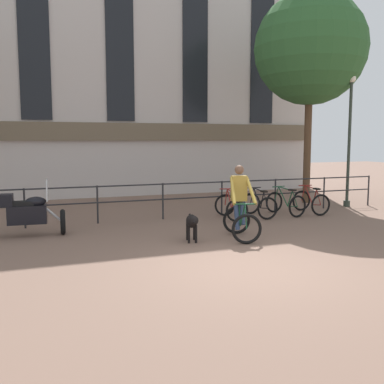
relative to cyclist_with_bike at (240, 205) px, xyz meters
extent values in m
plane|color=#7A5B4C|center=(-0.97, -2.21, -0.76)|extent=(60.00, 60.00, 0.00)
cylinder|color=#232326|center=(-4.72, 2.99, -0.24)|extent=(0.05, 0.05, 1.05)
cylinder|color=#232326|center=(-2.84, 2.99, -0.24)|extent=(0.05, 0.05, 1.05)
cylinder|color=#232326|center=(-0.97, 2.99, -0.24)|extent=(0.05, 0.05, 1.05)
cylinder|color=#232326|center=(0.91, 2.99, -0.24)|extent=(0.05, 0.05, 1.05)
cylinder|color=#232326|center=(2.78, 2.99, -0.24)|extent=(0.05, 0.05, 1.05)
cylinder|color=#232326|center=(4.66, 2.99, -0.24)|extent=(0.05, 0.05, 1.05)
cylinder|color=#232326|center=(6.53, 2.99, -0.24)|extent=(0.05, 0.05, 1.05)
cylinder|color=#232326|center=(-0.97, 2.99, 0.26)|extent=(15.00, 0.04, 0.04)
cylinder|color=#232326|center=(-0.97, 2.99, -0.19)|extent=(15.00, 0.04, 0.04)
cube|color=beige|center=(-0.97, 8.79, 4.82)|extent=(18.00, 0.60, 11.18)
cube|color=brown|center=(-0.97, 8.43, 1.84)|extent=(17.10, 0.12, 0.70)
cube|color=black|center=(-4.12, 8.46, 5.38)|extent=(1.10, 0.06, 6.26)
cube|color=black|center=(-0.97, 8.46, 5.38)|extent=(1.10, 0.06, 6.26)
cube|color=black|center=(2.18, 8.46, 5.38)|extent=(1.10, 0.06, 6.26)
cube|color=black|center=(5.33, 8.46, 5.38)|extent=(1.10, 0.06, 6.26)
torus|color=black|center=(-0.18, -0.66, -0.42)|extent=(0.67, 0.24, 0.68)
torus|color=black|center=(0.11, 0.40, -0.42)|extent=(0.67, 0.24, 0.68)
cylinder|color=#194C2D|center=(-0.07, -0.25, -0.19)|extent=(0.16, 0.48, 0.60)
cylinder|color=#194C2D|center=(0.02, 0.07, -0.22)|extent=(0.09, 0.23, 0.52)
cylinder|color=#194C2D|center=(-0.04, -0.15, 0.07)|extent=(0.21, 0.65, 0.10)
cylinder|color=#194C2D|center=(0.05, 0.19, -0.45)|extent=(0.14, 0.44, 0.08)
cylinder|color=#194C2D|center=(0.08, 0.28, -0.19)|extent=(0.09, 0.26, 0.47)
cylinder|color=#194C2D|center=(-0.15, -0.57, -0.16)|extent=(0.09, 0.22, 0.54)
cylinder|color=#194C2D|center=(-0.13, -0.47, 0.10)|extent=(0.47, 0.16, 0.03)
cube|color=black|center=(0.04, 0.16, 0.06)|extent=(0.18, 0.26, 0.05)
cube|color=#AD8933|center=(0.04, 0.16, 0.39)|extent=(0.40, 0.31, 0.60)
sphere|color=brown|center=(0.04, 0.16, 0.83)|extent=(0.22, 0.22, 0.22)
cylinder|color=#AD8933|center=(-0.24, -0.10, 0.37)|extent=(0.32, 0.70, 0.60)
cylinder|color=#AD8933|center=(0.16, -0.21, 0.37)|extent=(0.20, 0.72, 0.60)
cylinder|color=navy|center=(-0.05, 0.09, -0.25)|extent=(0.16, 0.32, 0.69)
cylinder|color=navy|center=(0.09, 0.05, -0.19)|extent=(0.21, 0.32, 0.58)
ellipsoid|color=black|center=(-1.22, 0.02, -0.29)|extent=(0.36, 0.54, 0.29)
cylinder|color=black|center=(-1.27, -0.18, -0.27)|extent=(0.19, 0.19, 0.16)
sphere|color=black|center=(-1.31, -0.34, -0.21)|extent=(0.21, 0.21, 0.21)
cone|color=black|center=(-1.33, -0.44, -0.23)|extent=(0.14, 0.15, 0.12)
cylinder|color=black|center=(-1.15, 0.30, -0.23)|extent=(0.09, 0.18, 0.11)
cylinder|color=black|center=(-1.33, -0.12, -0.56)|extent=(0.06, 0.06, 0.41)
cylinder|color=black|center=(-1.18, -0.16, -0.56)|extent=(0.06, 0.06, 0.41)
cylinder|color=black|center=(-1.26, 0.19, -0.56)|extent=(0.06, 0.06, 0.41)
cylinder|color=black|center=(-1.10, 0.15, -0.56)|extent=(0.06, 0.06, 0.41)
torus|color=black|center=(-3.87, 1.85, -0.45)|extent=(0.17, 0.63, 0.62)
cube|color=black|center=(-4.67, 1.92, -0.23)|extent=(0.92, 0.48, 0.44)
ellipsoid|color=black|center=(-4.47, 1.90, 0.07)|extent=(0.51, 0.36, 0.24)
cube|color=black|center=(-4.78, 1.93, 0.04)|extent=(0.58, 0.35, 0.10)
cylinder|color=#B2B2B7|center=(-4.07, 1.87, -0.27)|extent=(0.45, 0.10, 0.41)
cube|color=silver|center=(-4.21, 1.88, 0.34)|extent=(0.07, 0.44, 0.50)
cube|color=black|center=(-5.13, 1.96, 0.13)|extent=(0.35, 0.39, 0.28)
torus|color=black|center=(0.96, 2.86, -0.43)|extent=(0.66, 0.14, 0.66)
torus|color=black|center=(0.84, 1.82, -0.43)|extent=(0.66, 0.14, 0.66)
cylinder|color=maroon|center=(0.91, 2.46, -0.20)|extent=(0.09, 0.47, 0.58)
cylinder|color=maroon|center=(0.87, 2.14, -0.24)|extent=(0.06, 0.22, 0.51)
cylinder|color=maroon|center=(0.90, 2.36, 0.05)|extent=(0.11, 0.63, 0.10)
cylinder|color=maroon|center=(0.86, 2.03, -0.46)|extent=(0.08, 0.42, 0.07)
cylinder|color=maroon|center=(0.85, 1.94, -0.21)|extent=(0.05, 0.25, 0.46)
cylinder|color=maroon|center=(0.95, 2.77, -0.18)|extent=(0.05, 0.21, 0.52)
cylinder|color=maroon|center=(0.94, 2.68, 0.08)|extent=(0.48, 0.09, 0.03)
cube|color=black|center=(0.86, 2.05, 0.03)|extent=(0.15, 0.25, 0.05)
torus|color=black|center=(1.83, 2.87, -0.43)|extent=(0.66, 0.07, 0.66)
torus|color=black|center=(1.82, 1.82, -0.43)|extent=(0.66, 0.07, 0.66)
cylinder|color=black|center=(1.82, 2.46, -0.20)|extent=(0.04, 0.47, 0.58)
cylinder|color=black|center=(1.82, 2.14, -0.24)|extent=(0.03, 0.22, 0.51)
cylinder|color=black|center=(1.82, 2.36, 0.05)|extent=(0.04, 0.63, 0.10)
cylinder|color=black|center=(1.82, 2.03, -0.46)|extent=(0.03, 0.42, 0.07)
cylinder|color=black|center=(1.82, 1.93, -0.21)|extent=(0.03, 0.25, 0.46)
cylinder|color=black|center=(1.83, 2.77, -0.18)|extent=(0.03, 0.21, 0.52)
cylinder|color=black|center=(1.83, 2.68, 0.08)|extent=(0.48, 0.04, 0.03)
cube|color=black|center=(1.82, 2.05, 0.03)|extent=(0.12, 0.24, 0.05)
torus|color=black|center=(2.67, 2.86, -0.43)|extent=(0.66, 0.16, 0.66)
torus|color=black|center=(2.83, 1.82, -0.43)|extent=(0.66, 0.16, 0.66)
cylinder|color=#194C2D|center=(2.73, 2.46, -0.20)|extent=(0.10, 0.47, 0.58)
cylinder|color=#194C2D|center=(2.78, 2.15, -0.24)|extent=(0.06, 0.22, 0.51)
cylinder|color=#194C2D|center=(2.75, 2.36, 0.05)|extent=(0.13, 0.63, 0.10)
cylinder|color=#194C2D|center=(2.80, 2.03, -0.46)|extent=(0.09, 0.42, 0.07)
cylinder|color=#194C2D|center=(2.81, 1.94, -0.21)|extent=(0.06, 0.25, 0.46)
cylinder|color=#194C2D|center=(2.68, 2.77, -0.18)|extent=(0.06, 0.21, 0.52)
cylinder|color=#194C2D|center=(2.70, 2.67, 0.08)|extent=(0.48, 0.10, 0.03)
cube|color=black|center=(2.79, 2.05, 0.03)|extent=(0.15, 0.26, 0.05)
torus|color=black|center=(3.69, 2.87, -0.43)|extent=(0.66, 0.08, 0.66)
torus|color=black|center=(3.65, 1.82, -0.43)|extent=(0.66, 0.08, 0.66)
cylinder|color=maroon|center=(3.68, 2.46, -0.20)|extent=(0.05, 0.47, 0.58)
cylinder|color=maroon|center=(3.67, 2.14, -0.24)|extent=(0.04, 0.22, 0.51)
cylinder|color=maroon|center=(3.67, 2.36, 0.05)|extent=(0.06, 0.63, 0.10)
cylinder|color=maroon|center=(3.66, 2.03, -0.46)|extent=(0.04, 0.42, 0.07)
cylinder|color=maroon|center=(3.66, 1.93, -0.21)|extent=(0.03, 0.25, 0.46)
cylinder|color=maroon|center=(3.69, 2.77, -0.18)|extent=(0.03, 0.21, 0.52)
cylinder|color=maroon|center=(3.69, 2.68, 0.08)|extent=(0.48, 0.05, 0.03)
cube|color=black|center=(3.66, 2.05, 0.03)|extent=(0.13, 0.24, 0.05)
cylinder|color=#2D382D|center=(5.69, 3.08, -0.66)|extent=(0.22, 0.22, 0.20)
cylinder|color=#2D382D|center=(5.69, 3.08, 1.34)|extent=(0.10, 0.10, 4.21)
sphere|color=silver|center=(5.69, 3.08, 3.56)|extent=(0.28, 0.28, 0.28)
cylinder|color=brown|center=(4.95, 4.40, 1.44)|extent=(0.26, 0.26, 4.40)
sphere|color=#2D5B2D|center=(4.95, 4.40, 4.72)|extent=(3.95, 3.95, 3.95)
camera|label=1|loc=(-4.79, -9.30, 1.55)|focal=42.00mm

